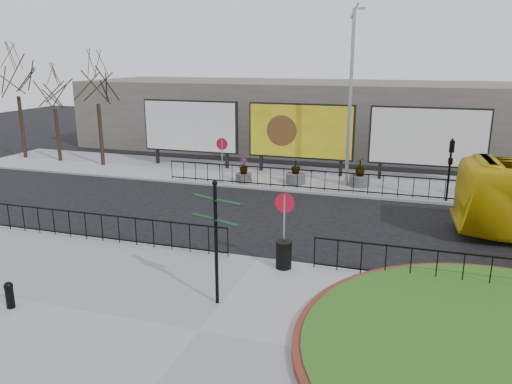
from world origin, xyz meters
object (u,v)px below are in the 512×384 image
at_px(planter_a, 244,173).
at_px(planter_b, 296,175).
at_px(fingerpost_sign, 216,231).
at_px(billboard_mid, 301,132).
at_px(litter_bin, 284,255).
at_px(bollard, 9,294).
at_px(lamp_post, 350,96).
at_px(planter_c, 360,176).

relative_size(planter_a, planter_b, 0.93).
distance_m(fingerpost_sign, planter_a, 14.09).
distance_m(billboard_mid, litter_bin, 13.96).
relative_size(bollard, litter_bin, 0.84).
height_order(lamp_post, fingerpost_sign, lamp_post).
height_order(planter_a, planter_c, planter_c).
bearing_deg(planter_b, planter_a, -169.66).
height_order(fingerpost_sign, bollard, fingerpost_sign).
distance_m(lamp_post, planter_a, 7.00).
height_order(billboard_mid, lamp_post, lamp_post).
bearing_deg(planter_a, bollard, -95.36).
height_order(fingerpost_sign, planter_a, fingerpost_sign).
bearing_deg(planter_c, bollard, -114.83).
bearing_deg(billboard_mid, planter_a, -129.47).
relative_size(fingerpost_sign, litter_bin, 3.87).
bearing_deg(bollard, planter_c, 65.17).
distance_m(planter_a, planter_c, 6.26).
relative_size(lamp_post, bollard, 12.07).
relative_size(planter_b, planter_c, 0.93).
relative_size(planter_a, planter_c, 0.86).
xyz_separation_m(billboard_mid, litter_bin, (2.55, -13.57, -2.02)).
xyz_separation_m(lamp_post, litter_bin, (-0.46, -11.60, -4.24)).
height_order(billboard_mid, fingerpost_sign, billboard_mid).
height_order(lamp_post, planter_c, lamp_post).
relative_size(billboard_mid, planter_c, 4.01).
xyz_separation_m(lamp_post, fingerpost_sign, (-1.62, -14.48, -2.57)).
bearing_deg(litter_bin, bollard, -143.04).
distance_m(litter_bin, planter_a, 11.70).
bearing_deg(lamp_post, fingerpost_sign, -96.39).
height_order(bollard, planter_c, planter_c).
relative_size(billboard_mid, fingerpost_sign, 1.75).
bearing_deg(lamp_post, litter_bin, -92.25).
bearing_deg(bollard, litter_bin, 36.96).
xyz_separation_m(lamp_post, planter_c, (0.69, -0.00, -4.18)).
relative_size(bollard, planter_a, 0.57).
xyz_separation_m(fingerpost_sign, planter_a, (-3.86, 13.45, -1.66)).
bearing_deg(planter_c, fingerpost_sign, -99.08).
distance_m(bollard, planter_c, 18.15).
relative_size(litter_bin, planter_a, 0.69).
height_order(planter_a, planter_b, planter_b).
relative_size(billboard_mid, planter_a, 4.64).
relative_size(litter_bin, planter_b, 0.64).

